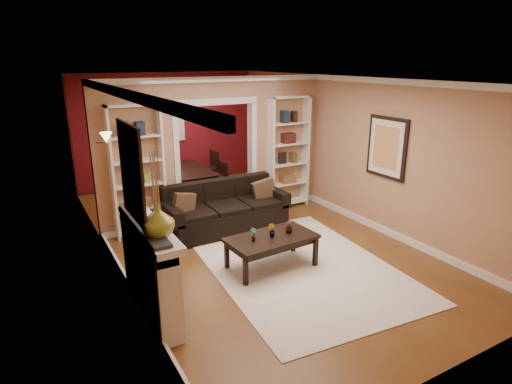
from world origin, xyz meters
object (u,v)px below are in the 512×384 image
sofa (226,207)px  bookshelf_right (288,153)px  bookshelf_left (137,172)px  dining_table (189,181)px  fireplace (152,269)px  coffee_table (271,252)px

sofa → bookshelf_right: (1.72, 0.58, 0.71)m
bookshelf_left → dining_table: 2.55m
fireplace → bookshelf_right: bearing=34.8°
bookshelf_right → fireplace: bookshelf_right is taller
coffee_table → bookshelf_left: bookshelf_left is taller
coffee_table → fireplace: 1.92m
bookshelf_right → coffee_table: bearing=-128.2°
coffee_table → fireplace: bearing=-175.0°
bookshelf_left → fireplace: 2.65m
bookshelf_left → dining_table: bearing=48.8°
bookshelf_left → dining_table: (1.58, 1.81, -0.85)m
coffee_table → bookshelf_left: 2.76m
sofa → bookshelf_right: size_ratio=0.97×
bookshelf_left → fireplace: bookshelf_left is taller
bookshelf_left → sofa: bearing=-22.7°
sofa → fireplace: fireplace is taller
fireplace → dining_table: size_ratio=1.00×
bookshelf_right → fireplace: size_ratio=1.35×
sofa → coffee_table: 1.68m
coffee_table → bookshelf_left: bearing=117.1°
sofa → coffee_table: sofa is taller
sofa → coffee_table: size_ratio=1.71×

